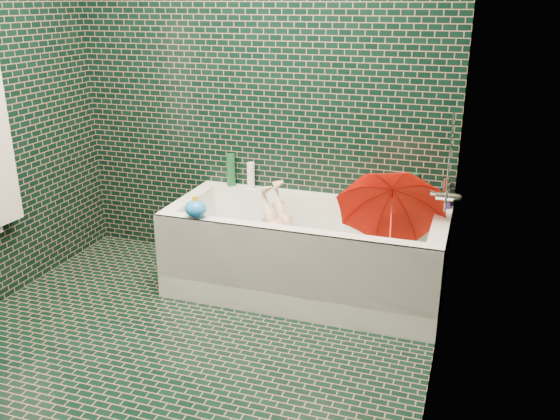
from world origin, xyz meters
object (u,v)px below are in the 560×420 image
(bathtub, at_px, (305,262))
(bath_toy, at_px, (196,208))
(child, at_px, (283,245))
(umbrella, at_px, (391,222))
(rubber_duck, at_px, (403,196))

(bathtub, bearing_deg, bath_toy, -151.73)
(child, distance_m, bath_toy, 0.62)
(child, height_order, umbrella, umbrella)
(child, bearing_deg, bathtub, 108.72)
(umbrella, height_order, bath_toy, umbrella)
(child, bearing_deg, umbrella, 106.73)
(rubber_duck, relative_size, bath_toy, 0.74)
(child, xyz_separation_m, rubber_duck, (0.68, 0.37, 0.28))
(bathtub, distance_m, child, 0.18)
(bathtub, height_order, child, bathtub)
(rubber_duck, xyz_separation_m, bath_toy, (-1.12, -0.68, 0.02))
(bathtub, height_order, rubber_duck, rubber_duck)
(child, xyz_separation_m, umbrella, (0.67, 0.00, 0.23))
(child, distance_m, umbrella, 0.71)
(umbrella, xyz_separation_m, rubber_duck, (0.02, 0.36, 0.05))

